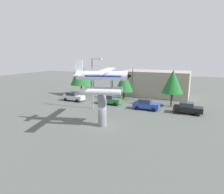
{
  "coord_description": "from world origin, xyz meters",
  "views": [
    {
      "loc": [
        10.48,
        -20.79,
        8.67
      ],
      "look_at": [
        0.0,
        3.0,
        3.14
      ],
      "focal_mm": 31.14,
      "sensor_mm": 36.0,
      "label": 1
    }
  ],
  "objects_px": {
    "tree_center_back": "(173,82)",
    "car_far_blue": "(146,104)",
    "streetlight_primary": "(93,80)",
    "storefront_building": "(156,83)",
    "floatplane_monument": "(103,80)",
    "tree_east": "(124,81)",
    "display_pedestal": "(102,110)",
    "tree_west": "(81,73)",
    "car_distant_black": "(188,108)",
    "car_near_silver": "(74,96)",
    "car_mid_green": "(109,99)"
  },
  "relations": [
    {
      "from": "tree_center_back",
      "to": "storefront_building",
      "type": "bearing_deg",
      "value": 117.89
    },
    {
      "from": "car_mid_green",
      "to": "streetlight_primary",
      "type": "relative_size",
      "value": 0.5
    },
    {
      "from": "tree_east",
      "to": "display_pedestal",
      "type": "bearing_deg",
      "value": -79.57
    },
    {
      "from": "car_mid_green",
      "to": "tree_west",
      "type": "distance_m",
      "value": 10.95
    },
    {
      "from": "car_near_silver",
      "to": "car_distant_black",
      "type": "distance_m",
      "value": 20.92
    },
    {
      "from": "tree_east",
      "to": "storefront_building",
      "type": "bearing_deg",
      "value": 52.52
    },
    {
      "from": "floatplane_monument",
      "to": "car_near_silver",
      "type": "height_order",
      "value": "floatplane_monument"
    },
    {
      "from": "car_far_blue",
      "to": "car_distant_black",
      "type": "distance_m",
      "value": 6.39
    },
    {
      "from": "car_mid_green",
      "to": "car_distant_black",
      "type": "xyz_separation_m",
      "value": [
        13.35,
        -0.58,
        0.0
      ]
    },
    {
      "from": "floatplane_monument",
      "to": "tree_east",
      "type": "xyz_separation_m",
      "value": [
        -2.97,
        15.42,
        -2.18
      ]
    },
    {
      "from": "car_near_silver",
      "to": "car_far_blue",
      "type": "relative_size",
      "value": 1.0
    },
    {
      "from": "storefront_building",
      "to": "display_pedestal",
      "type": "bearing_deg",
      "value": -95.64
    },
    {
      "from": "display_pedestal",
      "to": "storefront_building",
      "type": "xyz_separation_m",
      "value": [
        2.17,
        22.0,
        0.62
      ]
    },
    {
      "from": "tree_center_back",
      "to": "car_distant_black",
      "type": "bearing_deg",
      "value": -50.71
    },
    {
      "from": "car_near_silver",
      "to": "streetlight_primary",
      "type": "distance_m",
      "value": 8.33
    },
    {
      "from": "car_far_blue",
      "to": "tree_center_back",
      "type": "bearing_deg",
      "value": 45.86
    },
    {
      "from": "tree_east",
      "to": "car_far_blue",
      "type": "bearing_deg",
      "value": -43.84
    },
    {
      "from": "car_near_silver",
      "to": "tree_west",
      "type": "height_order",
      "value": "tree_west"
    },
    {
      "from": "car_near_silver",
      "to": "tree_center_back",
      "type": "relative_size",
      "value": 0.66
    },
    {
      "from": "display_pedestal",
      "to": "floatplane_monument",
      "type": "relative_size",
      "value": 0.41
    },
    {
      "from": "car_near_silver",
      "to": "tree_east",
      "type": "xyz_separation_m",
      "value": [
        8.55,
        5.28,
        2.8
      ]
    },
    {
      "from": "tree_center_back",
      "to": "car_far_blue",
      "type": "bearing_deg",
      "value": -134.14
    },
    {
      "from": "car_distant_black",
      "to": "tree_east",
      "type": "bearing_deg",
      "value": 156.12
    },
    {
      "from": "display_pedestal",
      "to": "floatplane_monument",
      "type": "distance_m",
      "value": 3.77
    },
    {
      "from": "floatplane_monument",
      "to": "car_distant_black",
      "type": "relative_size",
      "value": 2.45
    },
    {
      "from": "car_near_silver",
      "to": "car_far_blue",
      "type": "xyz_separation_m",
      "value": [
        14.53,
        -0.47,
        0.0
      ]
    },
    {
      "from": "streetlight_primary",
      "to": "storefront_building",
      "type": "bearing_deg",
      "value": 65.13
    },
    {
      "from": "car_near_silver",
      "to": "tree_east",
      "type": "distance_m",
      "value": 10.43
    },
    {
      "from": "display_pedestal",
      "to": "streetlight_primary",
      "type": "relative_size",
      "value": 0.5
    },
    {
      "from": "storefront_building",
      "to": "car_near_silver",
      "type": "bearing_deg",
      "value": -138.92
    },
    {
      "from": "display_pedestal",
      "to": "car_far_blue",
      "type": "xyz_separation_m",
      "value": [
        3.14,
        9.71,
        -1.21
      ]
    },
    {
      "from": "streetlight_primary",
      "to": "display_pedestal",
      "type": "bearing_deg",
      "value": -53.63
    },
    {
      "from": "display_pedestal",
      "to": "car_mid_green",
      "type": "relative_size",
      "value": 1.0
    },
    {
      "from": "car_distant_black",
      "to": "tree_center_back",
      "type": "distance_m",
      "value": 5.64
    },
    {
      "from": "tree_west",
      "to": "tree_center_back",
      "type": "height_order",
      "value": "tree_west"
    },
    {
      "from": "floatplane_monument",
      "to": "streetlight_primary",
      "type": "height_order",
      "value": "streetlight_primary"
    },
    {
      "from": "storefront_building",
      "to": "tree_west",
      "type": "xyz_separation_m",
      "value": [
        -14.98,
        -6.74,
        2.31
      ]
    },
    {
      "from": "tree_east",
      "to": "floatplane_monument",
      "type": "bearing_deg",
      "value": -79.09
    },
    {
      "from": "streetlight_primary",
      "to": "tree_center_back",
      "type": "xyz_separation_m",
      "value": [
        11.65,
        6.71,
        -0.42
      ]
    },
    {
      "from": "streetlight_primary",
      "to": "tree_center_back",
      "type": "bearing_deg",
      "value": 29.96
    },
    {
      "from": "car_near_silver",
      "to": "storefront_building",
      "type": "distance_m",
      "value": 18.09
    },
    {
      "from": "storefront_building",
      "to": "tree_center_back",
      "type": "bearing_deg",
      "value": -62.11
    },
    {
      "from": "car_distant_black",
      "to": "tree_east",
      "type": "xyz_separation_m",
      "value": [
        -12.37,
        5.48,
        2.8
      ]
    },
    {
      "from": "car_distant_black",
      "to": "tree_center_back",
      "type": "xyz_separation_m",
      "value": [
        -2.8,
        3.42,
        3.5
      ]
    },
    {
      "from": "display_pedestal",
      "to": "tree_west",
      "type": "xyz_separation_m",
      "value": [
        -12.81,
        15.26,
        2.93
      ]
    },
    {
      "from": "floatplane_monument",
      "to": "car_distant_black",
      "type": "xyz_separation_m",
      "value": [
        9.4,
        9.95,
        -4.98
      ]
    },
    {
      "from": "display_pedestal",
      "to": "car_near_silver",
      "type": "height_order",
      "value": "display_pedestal"
    },
    {
      "from": "display_pedestal",
      "to": "storefront_building",
      "type": "bearing_deg",
      "value": 84.36
    },
    {
      "from": "storefront_building",
      "to": "tree_east",
      "type": "relative_size",
      "value": 2.46
    },
    {
      "from": "car_mid_green",
      "to": "storefront_building",
      "type": "height_order",
      "value": "storefront_building"
    }
  ]
}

